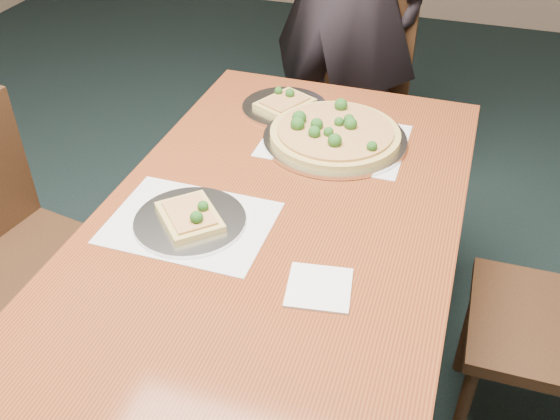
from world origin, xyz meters
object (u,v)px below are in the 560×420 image
(pizza_pan, at_px, (334,134))
(slice_plate_far, at_px, (285,105))
(chair_left, at_px, (10,242))
(dining_table, at_px, (280,238))
(chair_far, at_px, (355,95))
(slice_plate_near, at_px, (190,219))

(pizza_pan, relative_size, slice_plate_far, 1.54)
(chair_left, relative_size, slice_plate_far, 3.25)
(dining_table, xyz_separation_m, chair_far, (-0.05, 1.16, -0.14))
(chair_far, distance_m, chair_left, 1.48)
(chair_left, relative_size, slice_plate_near, 3.25)
(chair_far, bearing_deg, slice_plate_near, -96.43)
(chair_left, bearing_deg, dining_table, -73.43)
(chair_far, height_order, slice_plate_far, chair_far)
(chair_far, xyz_separation_m, slice_plate_near, (-0.15, -1.28, 0.25))
(dining_table, distance_m, pizza_pan, 0.40)
(chair_left, height_order, slice_plate_near, chair_left)
(pizza_pan, height_order, slice_plate_far, pizza_pan)
(pizza_pan, bearing_deg, dining_table, -96.98)
(chair_left, bearing_deg, slice_plate_near, -82.18)
(dining_table, height_order, slice_plate_near, slice_plate_near)
(chair_far, bearing_deg, slice_plate_far, -99.78)
(slice_plate_near, distance_m, slice_plate_far, 0.65)
(dining_table, xyz_separation_m, slice_plate_near, (-0.20, -0.12, 0.11))
(slice_plate_near, bearing_deg, dining_table, 31.74)
(dining_table, relative_size, chair_far, 1.65)
(chair_left, bearing_deg, chair_far, -22.17)
(chair_far, relative_size, slice_plate_far, 3.25)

